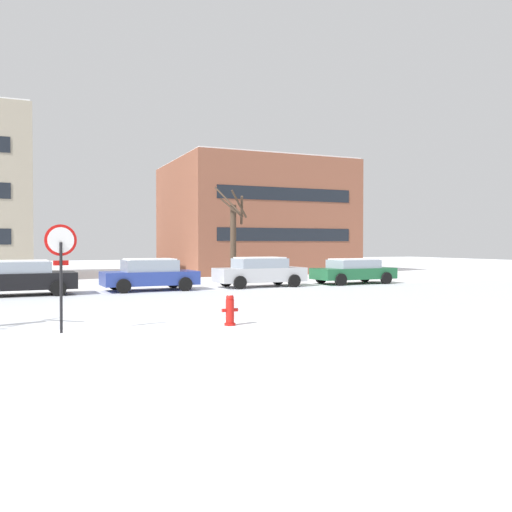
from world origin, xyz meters
TOP-DOWN VIEW (x-y plane):
  - ground_plane at (0.00, 0.00)m, footprint 120.00×120.00m
  - road_surface at (0.00, 3.80)m, footprint 80.00×9.59m
  - stop_sign at (-0.83, -1.63)m, footprint 0.75×0.15m
  - fire_hydrant at (3.36, -2.05)m, footprint 0.44×0.30m
  - parked_car_black at (-1.81, 9.27)m, footprint 4.59×2.23m
  - parked_car_blue at (3.75, 9.55)m, footprint 4.37×2.25m
  - parked_car_silver at (9.32, 9.52)m, footprint 4.61×2.10m
  - parked_car_green at (14.88, 9.51)m, footprint 4.56×2.24m
  - tree_far_mid at (9.37, 13.31)m, footprint 1.85×1.50m
  - building_far_right at (15.25, 24.42)m, footprint 12.78×12.02m

SIDE VIEW (x-z plane):
  - ground_plane at x=0.00m, z-range 0.00..0.00m
  - road_surface at x=0.00m, z-range 0.00..0.00m
  - fire_hydrant at x=3.36m, z-range 0.00..0.87m
  - parked_car_green at x=14.88m, z-range 0.02..1.39m
  - parked_car_blue at x=3.75m, z-range 0.01..1.50m
  - parked_car_black at x=-1.81m, z-range 0.02..1.50m
  - parked_car_silver at x=9.32m, z-range 0.02..1.52m
  - stop_sign at x=-0.83m, z-range 0.53..3.16m
  - tree_far_mid at x=9.37m, z-range -0.16..5.21m
  - building_far_right at x=15.25m, z-range 0.00..8.56m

